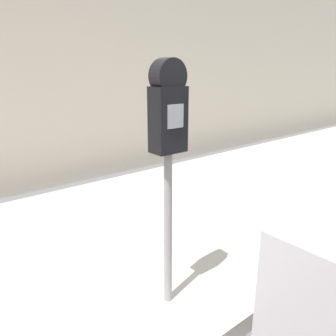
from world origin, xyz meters
The scene contains 2 objects.
sidewalk centered at (0.00, 2.20, 0.07)m, with size 24.00×2.80×0.13m.
parking_meter centered at (0.30, 1.22, 1.24)m, with size 0.19×0.13×1.49m.
Camera 1 is at (-0.81, -0.17, 1.58)m, focal length 35.00 mm.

